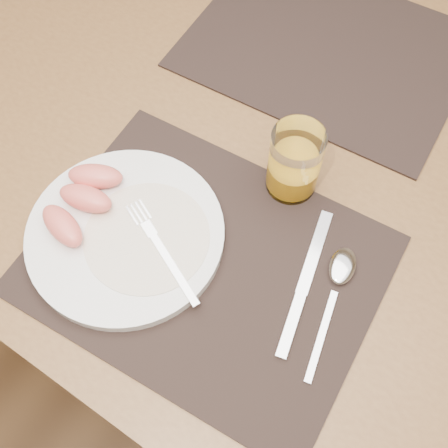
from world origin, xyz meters
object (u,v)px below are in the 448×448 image
placemat_far (327,48)px  plate (126,234)px  fork (158,243)px  spoon (340,276)px  knife (301,293)px  table (270,175)px  juice_glass (294,164)px  placemat_near (206,264)px

placemat_far → plate: bearing=-96.9°
fork → spoon: (0.22, 0.10, -0.01)m
knife → fork: bearing=-165.4°
table → plate: 0.28m
juice_glass → placemat_near: bearing=-99.8°
plate → spoon: plate is taller
placemat_far → knife: 0.45m
plate → fork: size_ratio=1.63×
placemat_near → juice_glass: bearing=80.2°
fork → knife: bearing=14.6°
fork → plate: bearing=-167.7°
placemat_far → plate: (-0.06, -0.47, 0.01)m
juice_glass → table: bearing=139.9°
plate → fork: (0.05, 0.01, 0.01)m
placemat_near → placemat_far: (-0.06, 0.44, 0.00)m
table → plate: plate is taller
juice_glass → fork: bearing=-116.6°
plate → juice_glass: juice_glass is taller
table → spoon: (0.18, -0.14, 0.09)m
placemat_far → knife: knife is taller
fork → juice_glass: 0.21m
table → knife: size_ratio=6.44×
placemat_far → spoon: 0.42m
placemat_near → juice_glass: juice_glass is taller
placemat_near → knife: size_ratio=2.07×
placemat_near → table: bearing=96.9°
knife → spoon: spoon is taller
knife → spoon: size_ratio=1.14×
knife → juice_glass: size_ratio=1.97×
table → plate: (-0.09, -0.25, 0.10)m
placemat_far → plate: 0.47m
plate → juice_glass: bearing=54.5°
table → knife: (0.15, -0.19, 0.09)m
table → plate: bearing=-109.3°
spoon → plate: bearing=-158.1°
spoon → fork: bearing=-156.1°
fork → placemat_far: bearing=88.9°
placemat_far → spoon: (0.21, -0.36, 0.01)m
plate → spoon: bearing=21.9°
table → spoon: 0.25m
placemat_near → fork: size_ratio=2.72×
placemat_far → table: bearing=-82.3°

